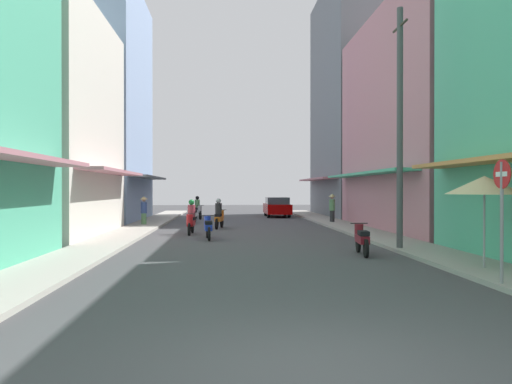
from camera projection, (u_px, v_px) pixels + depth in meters
ground_plane at (249, 237)px, 20.34m from camera, size 83.85×83.85×0.00m
sidewalk_left at (121, 237)px, 19.98m from camera, size 1.90×46.11×0.12m
sidewalk_right at (373, 235)px, 20.69m from camera, size 1.90×46.11×0.12m
building_left_mid at (32, 124)px, 20.53m from camera, size 7.05×8.87×9.69m
building_left_far at (93, 107)px, 30.20m from camera, size 7.05×9.39×14.58m
building_right_mid at (433, 122)px, 23.83m from camera, size 7.05×12.85×10.84m
building_right_far at (363, 103)px, 36.00m from camera, size 7.05×10.95×17.18m
motorbike_maroon at (362, 239)px, 14.85m from camera, size 0.55×1.81×0.96m
motorbike_blue at (208, 227)px, 19.47m from camera, size 0.55×1.81×0.96m
motorbike_orange at (219, 215)px, 24.84m from camera, size 0.62×1.79×1.58m
motorbike_white at (193, 215)px, 28.72m from camera, size 0.55×1.81×0.96m
motorbike_silver at (198, 209)px, 32.76m from camera, size 0.71×1.76×1.58m
motorbike_red at (191, 219)px, 21.63m from camera, size 0.55×1.81×1.58m
parked_car at (277, 207)px, 35.46m from camera, size 1.77×4.11×1.45m
pedestrian_midway at (332, 207)px, 28.23m from camera, size 0.44×0.44×1.76m
pedestrian_foreground at (144, 209)px, 26.24m from camera, size 0.44×0.44×1.65m
vendor_umbrella at (484, 185)px, 11.69m from camera, size 1.84×1.84×2.37m
utility_pole at (400, 127)px, 15.65m from camera, size 0.20×1.20×8.00m
street_sign_no_entry at (502, 205)px, 9.71m from camera, size 0.07×0.60×2.65m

